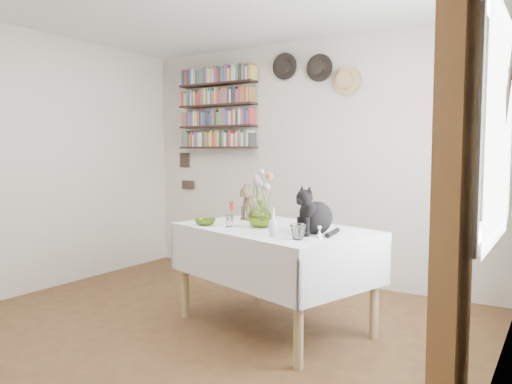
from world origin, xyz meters
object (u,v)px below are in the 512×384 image
Objects in this scene: bookshelf_unit at (217,109)px; black_cat at (317,209)px; dining_table at (274,252)px; tabby_cat at (257,200)px; flower_vase at (260,214)px.

black_cat is at bearing -37.23° from bookshelf_unit.
dining_table is 0.55m from black_cat.
black_cat reaches higher than tabby_cat.
dining_table is at bearing 30.11° from flower_vase.
dining_table is 4.79× the size of black_cat.
flower_vase is (-0.49, 0.04, -0.07)m from black_cat.
flower_vase is at bearing -44.57° from bookshelf_unit.
bookshelf_unit is (-1.56, 1.39, 1.26)m from dining_table.
bookshelf_unit is at bearing 135.43° from flower_vase.
flower_vase reaches higher than dining_table.
black_cat is at bearing -9.20° from tabby_cat.
bookshelf_unit is at bearing 138.22° from dining_table.
tabby_cat is 0.91× the size of black_cat.
tabby_cat is 1.84m from bookshelf_unit.
tabby_cat is 1.55× the size of flower_vase.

